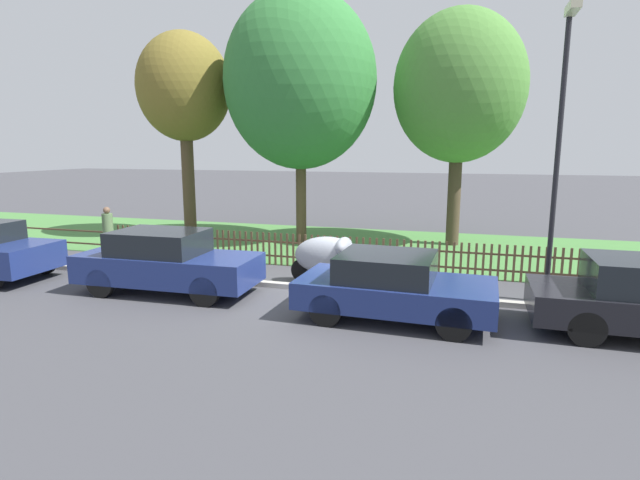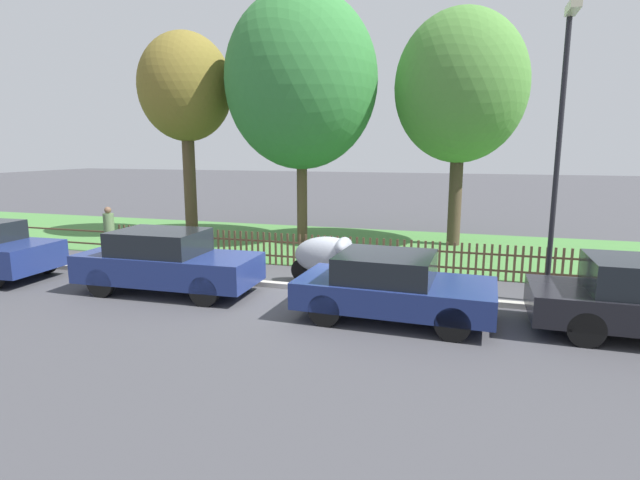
{
  "view_description": "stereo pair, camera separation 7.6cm",
  "coord_description": "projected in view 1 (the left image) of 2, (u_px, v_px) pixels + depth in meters",
  "views": [
    {
      "loc": [
        3.36,
        -10.9,
        3.34
      ],
      "look_at": [
        -0.14,
        0.8,
        1.1
      ],
      "focal_mm": 28.0,
      "sensor_mm": 36.0,
      "label": 1
    },
    {
      "loc": [
        3.44,
        -10.88,
        3.34
      ],
      "look_at": [
        -0.14,
        0.8,
        1.1
      ],
      "focal_mm": 28.0,
      "sensor_mm": 36.0,
      "label": 2
    }
  ],
  "objects": [
    {
      "name": "park_fence",
      "position": [
        340.0,
        253.0,
        13.91
      ],
      "size": [
        41.97,
        0.05,
        0.95
      ],
      "color": "brown",
      "rests_on": "ground"
    },
    {
      "name": "parked_car_red_compact",
      "position": [
        393.0,
        286.0,
        9.86
      ],
      "size": [
        3.87,
        1.97,
        1.31
      ],
      "rotation": [
        0.0,
        0.0,
        -0.03
      ],
      "color": "navy",
      "rests_on": "ground"
    },
    {
      "name": "ground_plane",
      "position": [
        316.0,
        292.0,
        11.82
      ],
      "size": [
        120.0,
        120.0,
        0.0
      ],
      "primitive_type": "plane",
      "color": "#424247"
    },
    {
      "name": "street_lamp",
      "position": [
        561.0,
        126.0,
        10.28
      ],
      "size": [
        0.2,
        0.79,
        6.12
      ],
      "color": "black",
      "rests_on": "ground"
    },
    {
      "name": "kerb_stone",
      "position": [
        317.0,
        288.0,
        11.91
      ],
      "size": [
        41.97,
        0.2,
        0.12
      ],
      "primitive_type": "cube",
      "color": "#B2ADA3",
      "rests_on": "ground"
    },
    {
      "name": "tree_mid_park",
      "position": [
        459.0,
        88.0,
        16.65
      ],
      "size": [
        4.37,
        4.37,
        7.89
      ],
      "color": "#473828",
      "rests_on": "ground"
    },
    {
      "name": "parked_car_navy_estate",
      "position": [
        166.0,
        261.0,
        11.64
      ],
      "size": [
        4.26,
        1.78,
        1.47
      ],
      "rotation": [
        0.0,
        0.0,
        0.03
      ],
      "color": "navy",
      "rests_on": "ground"
    },
    {
      "name": "pedestrian_by_lamp",
      "position": [
        108.0,
        229.0,
        15.46
      ],
      "size": [
        0.37,
        0.33,
        1.58
      ],
      "rotation": [
        0.0,
        0.0,
        3.11
      ],
      "color": "slate",
      "rests_on": "ground"
    },
    {
      "name": "grass_strip",
      "position": [
        366.0,
        246.0,
        17.39
      ],
      "size": [
        41.97,
        7.23,
        0.01
      ],
      "primitive_type": "cube",
      "color": "#477F3D",
      "rests_on": "ground"
    },
    {
      "name": "covered_motorcycle",
      "position": [
        330.0,
        256.0,
        12.4
      ],
      "size": [
        1.91,
        0.9,
        1.2
      ],
      "rotation": [
        0.0,
        0.0,
        0.03
      ],
      "color": "black",
      "rests_on": "ground"
    },
    {
      "name": "tree_behind_motorcycle",
      "position": [
        300.0,
        81.0,
        17.17
      ],
      "size": [
        5.26,
        5.26,
        8.67
      ],
      "color": "brown",
      "rests_on": "ground"
    },
    {
      "name": "tree_nearest_kerb",
      "position": [
        184.0,
        89.0,
        18.3
      ],
      "size": [
        3.42,
        3.42,
        7.54
      ],
      "color": "brown",
      "rests_on": "ground"
    }
  ]
}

